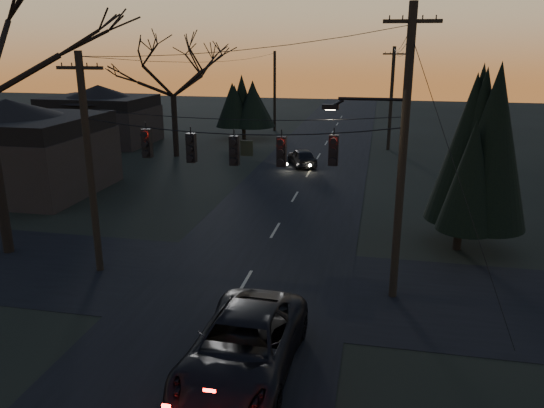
% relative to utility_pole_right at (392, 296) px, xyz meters
% --- Properties ---
extents(main_road, '(8.00, 120.00, 0.02)m').
position_rel_utility_pole_right_xyz_m(main_road, '(-5.50, 10.00, 0.01)').
color(main_road, black).
rests_on(main_road, ground).
extents(cross_road, '(60.00, 7.00, 0.02)m').
position_rel_utility_pole_right_xyz_m(cross_road, '(-5.50, 0.00, 0.01)').
color(cross_road, black).
rests_on(cross_road, ground).
extents(utility_pole_right, '(5.00, 0.30, 10.00)m').
position_rel_utility_pole_right_xyz_m(utility_pole_right, '(0.00, 0.00, 0.00)').
color(utility_pole_right, black).
rests_on(utility_pole_right, ground).
extents(utility_pole_left, '(1.80, 0.30, 8.50)m').
position_rel_utility_pole_right_xyz_m(utility_pole_left, '(-11.50, 0.00, 0.00)').
color(utility_pole_left, black).
rests_on(utility_pole_left, ground).
extents(utility_pole_far_r, '(1.80, 0.30, 8.50)m').
position_rel_utility_pole_right_xyz_m(utility_pole_far_r, '(0.00, 28.00, 0.00)').
color(utility_pole_far_r, black).
rests_on(utility_pole_far_r, ground).
extents(utility_pole_far_l, '(0.30, 0.30, 8.00)m').
position_rel_utility_pole_right_xyz_m(utility_pole_far_l, '(-11.50, 36.00, 0.00)').
color(utility_pole_far_l, black).
rests_on(utility_pole_far_l, ground).
extents(span_signal_assembly, '(11.50, 0.44, 1.66)m').
position_rel_utility_pole_right_xyz_m(span_signal_assembly, '(-5.74, 0.00, 5.19)').
color(span_signal_assembly, black).
rests_on(span_signal_assembly, ground).
extents(evergreen_right, '(4.03, 4.03, 7.24)m').
position_rel_utility_pole_right_xyz_m(evergreen_right, '(2.85, 5.24, 4.21)').
color(evergreen_right, black).
rests_on(evergreen_right, ground).
extents(bare_tree_dist, '(7.89, 7.89, 9.54)m').
position_rel_utility_pole_right_xyz_m(bare_tree_dist, '(-16.76, 21.82, 6.67)').
color(bare_tree_dist, black).
rests_on(bare_tree_dist, ground).
extents(evergreen_dist, '(3.97, 3.97, 5.43)m').
position_rel_utility_pole_right_xyz_m(evergreen_dist, '(-13.41, 30.66, 3.31)').
color(evergreen_dist, black).
rests_on(evergreen_dist, ground).
extents(house_left_near, '(10.00, 8.00, 5.60)m').
position_rel_utility_pole_right_xyz_m(house_left_near, '(-22.50, 10.00, 2.80)').
color(house_left_near, black).
rests_on(house_left_near, ground).
extents(house_left_far, '(9.00, 7.00, 5.20)m').
position_rel_utility_pole_right_xyz_m(house_left_far, '(-25.50, 26.00, 2.60)').
color(house_left_far, black).
rests_on(house_left_far, ground).
extents(suv_near, '(2.91, 6.03, 1.65)m').
position_rel_utility_pole_right_xyz_m(suv_near, '(-4.10, -5.60, 0.83)').
color(suv_near, black).
rests_on(suv_near, ground).
extents(sedan_oncoming_a, '(2.91, 4.14, 1.31)m').
position_rel_utility_pole_right_xyz_m(sedan_oncoming_a, '(-6.30, 20.27, 0.66)').
color(sedan_oncoming_a, black).
rests_on(sedan_oncoming_a, ground).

